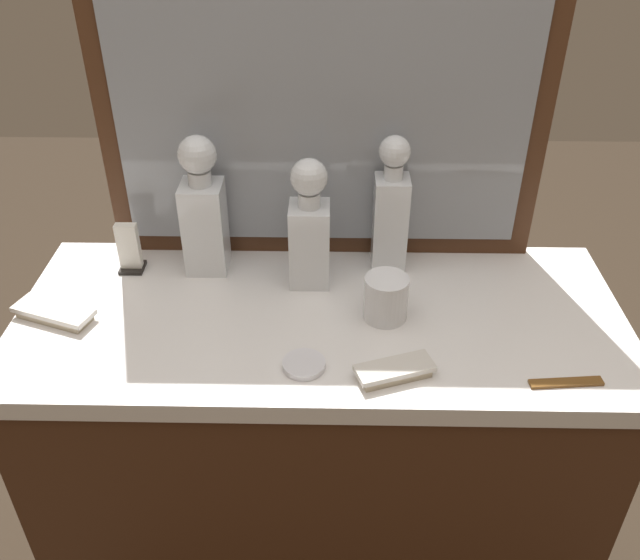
{
  "coord_description": "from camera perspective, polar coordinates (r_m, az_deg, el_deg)",
  "views": [
    {
      "loc": [
        0.02,
        -1.06,
        1.69
      ],
      "look_at": [
        0.0,
        0.0,
        0.97
      ],
      "focal_mm": 38.03,
      "sensor_mm": 36.0,
      "label": 1
    }
  ],
  "objects": [
    {
      "name": "crystal_decanter_front",
      "position": [
        1.42,
        5.95,
        5.35
      ],
      "size": [
        0.07,
        0.07,
        0.3
      ],
      "color": "white",
      "rests_on": "dresser"
    },
    {
      "name": "napkin_holder",
      "position": [
        1.49,
        -15.73,
        2.38
      ],
      "size": [
        0.05,
        0.05,
        0.11
      ],
      "color": "black",
      "rests_on": "dresser"
    },
    {
      "name": "crystal_decanter_far_left",
      "position": [
        1.42,
        -9.73,
        5.2
      ],
      "size": [
        0.09,
        0.09,
        0.3
      ],
      "color": "white",
      "rests_on": "dresser"
    },
    {
      "name": "tortoiseshell_comb",
      "position": [
        1.25,
        20.0,
        -8.11
      ],
      "size": [
        0.13,
        0.03,
        0.01
      ],
      "color": "brown",
      "rests_on": "dresser"
    },
    {
      "name": "crystal_decanter_far_right",
      "position": [
        1.36,
        -0.89,
        3.82
      ],
      "size": [
        0.08,
        0.08,
        0.27
      ],
      "color": "white",
      "rests_on": "dresser"
    },
    {
      "name": "porcelain_dish",
      "position": [
        1.2,
        -1.37,
        -7.13
      ],
      "size": [
        0.08,
        0.08,
        0.01
      ],
      "color": "silver",
      "rests_on": "dresser"
    },
    {
      "name": "dresser_mirror",
      "position": [
        1.36,
        0.2,
        17.04
      ],
      "size": [
        0.91,
        0.03,
        0.8
      ],
      "color": "#472816",
      "rests_on": "dresser"
    },
    {
      "name": "silver_brush_rear",
      "position": [
        1.41,
        -21.47,
        -2.62
      ],
      "size": [
        0.17,
        0.11,
        0.02
      ],
      "color": "#B7A88C",
      "rests_on": "dresser"
    },
    {
      "name": "crystal_tumbler_far_right",
      "position": [
        1.3,
        5.55,
        -1.65
      ],
      "size": [
        0.08,
        0.08,
        0.09
      ],
      "color": "white",
      "rests_on": "dresser"
    },
    {
      "name": "silver_brush_left",
      "position": [
        1.19,
        6.29,
        -7.6
      ],
      "size": [
        0.15,
        0.09,
        0.02
      ],
      "color": "#B7A88C",
      "rests_on": "dresser"
    },
    {
      "name": "dresser",
      "position": [
        1.64,
        0.0,
        -15.33
      ],
      "size": [
        1.19,
        0.51,
        0.89
      ],
      "color": "#472816",
      "rests_on": "ground_plane"
    }
  ]
}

